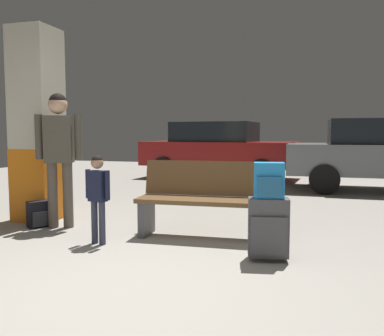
{
  "coord_description": "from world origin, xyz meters",
  "views": [
    {
      "loc": [
        1.35,
        -2.83,
        1.22
      ],
      "look_at": [
        0.17,
        1.3,
        0.85
      ],
      "focal_mm": 37.96,
      "sensor_mm": 36.0,
      "label": 1
    }
  ],
  "objects": [
    {
      "name": "ground_plane",
      "position": [
        0.0,
        4.0,
        -0.05
      ],
      "size": [
        18.0,
        18.0,
        0.1
      ],
      "primitive_type": "cube",
      "color": "gray"
    },
    {
      "name": "adult",
      "position": [
        -1.71,
        1.68,
        1.06
      ],
      "size": [
        0.56,
        0.31,
        1.72
      ],
      "color": "brown",
      "rests_on": "ground_plane"
    },
    {
      "name": "backpack_bright",
      "position": [
        1.0,
        1.03,
        0.77
      ],
      "size": [
        0.3,
        0.23,
        0.34
      ],
      "color": "#268CD8",
      "rests_on": "suitcase"
    },
    {
      "name": "structural_pillar",
      "position": [
        -2.29,
        2.05,
        1.32
      ],
      "size": [
        0.57,
        0.57,
        2.66
      ],
      "color": "orange",
      "rests_on": "ground_plane"
    },
    {
      "name": "child",
      "position": [
        -0.85,
        1.11,
        0.6
      ],
      "size": [
        0.33,
        0.22,
        0.98
      ],
      "color": "#33384C",
      "rests_on": "ground_plane"
    },
    {
      "name": "bench",
      "position": [
        0.22,
        1.74,
        0.44
      ],
      "size": [
        1.62,
        0.6,
        0.89
      ],
      "color": "brown",
      "rests_on": "ground_plane"
    },
    {
      "name": "suitcase",
      "position": [
        1.0,
        1.03,
        0.32
      ],
      "size": [
        0.41,
        0.28,
        0.6
      ],
      "color": "#4C4C51",
      "rests_on": "ground_plane"
    },
    {
      "name": "backpack_dark_floor",
      "position": [
        -2.0,
        1.62,
        0.17
      ],
      "size": [
        0.3,
        0.32,
        0.34
      ],
      "color": "black",
      "rests_on": "ground_plane"
    },
    {
      "name": "parked_car_far",
      "position": [
        -0.96,
        7.88,
        0.81
      ],
      "size": [
        4.25,
        2.1,
        1.51
      ],
      "color": "maroon",
      "rests_on": "ground_plane"
    }
  ]
}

